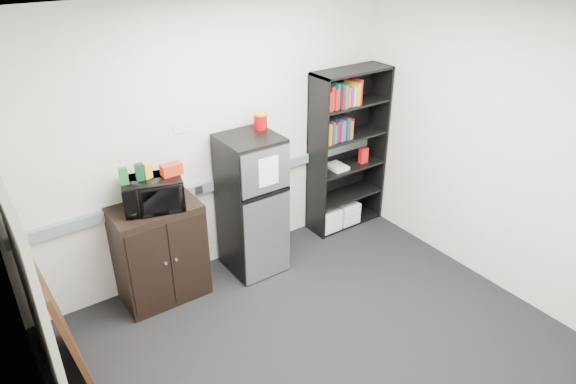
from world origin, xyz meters
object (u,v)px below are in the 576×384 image
at_px(cubicle_partition, 32,292).
at_px(cabinet, 160,253).
at_px(microwave, 153,194).
at_px(bookshelf, 346,148).
at_px(refrigerator, 252,205).

distance_m(cubicle_partition, cabinet, 1.24).
bearing_deg(microwave, bookshelf, 17.62).
bearing_deg(bookshelf, microwave, -177.96).
height_order(bookshelf, cubicle_partition, bookshelf).
distance_m(cubicle_partition, microwave, 1.23).
relative_size(microwave, refrigerator, 0.35).
bearing_deg(cabinet, bookshelf, 1.65).
bearing_deg(cubicle_partition, refrigerator, 9.30).
relative_size(bookshelf, cabinet, 1.91).
relative_size(cabinet, microwave, 1.90).
height_order(cubicle_partition, cabinet, cubicle_partition).
relative_size(cabinet, refrigerator, 0.67).
bearing_deg(bookshelf, cubicle_partition, -171.87).
bearing_deg(cabinet, refrigerator, -4.78).
bearing_deg(bookshelf, refrigerator, -173.73).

